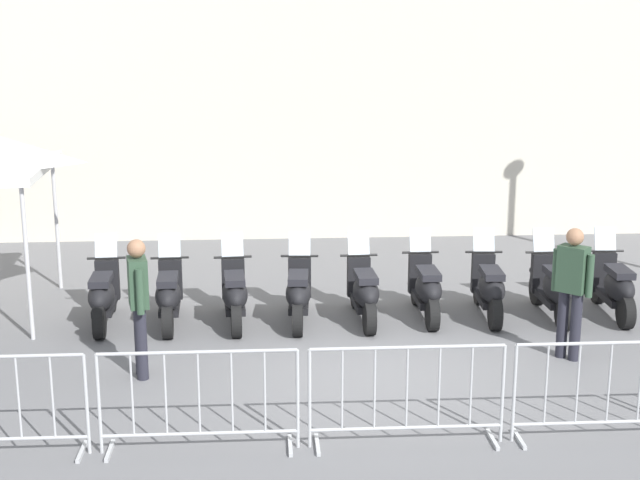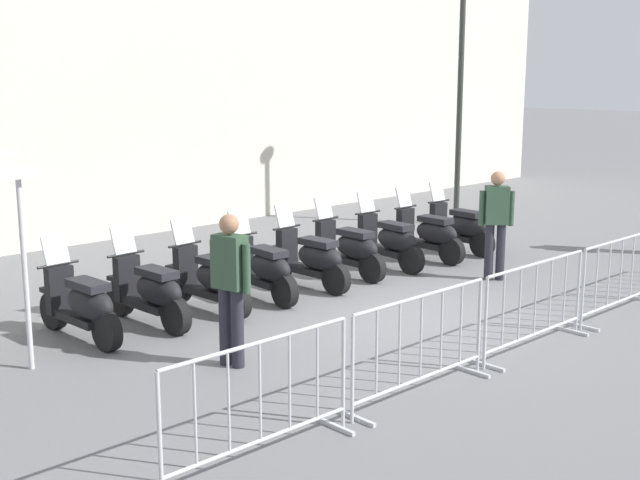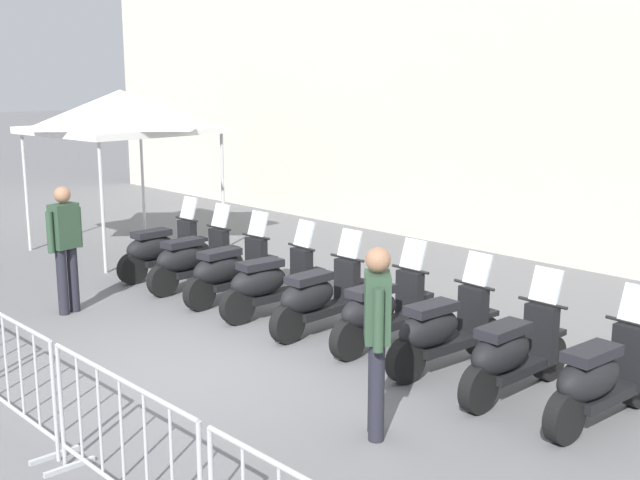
% 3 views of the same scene
% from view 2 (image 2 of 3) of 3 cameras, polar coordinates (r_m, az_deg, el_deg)
% --- Properties ---
extents(ground_plane, '(120.00, 120.00, 0.00)m').
position_cam_2_polar(ground_plane, '(11.42, 5.85, -5.08)').
color(ground_plane, slate).
extents(motorcycle_0, '(0.56, 1.72, 1.24)m').
position_cam_2_polar(motorcycle_0, '(10.55, -16.03, -4.31)').
color(motorcycle_0, black).
rests_on(motorcycle_0, ground).
extents(motorcycle_1, '(0.56, 1.72, 1.24)m').
position_cam_2_polar(motorcycle_1, '(10.95, -11.60, -3.52)').
color(motorcycle_1, black).
rests_on(motorcycle_1, ground).
extents(motorcycle_2, '(0.56, 1.72, 1.24)m').
position_cam_2_polar(motorcycle_2, '(11.45, -7.59, -2.73)').
color(motorcycle_2, black).
rests_on(motorcycle_2, ground).
extents(motorcycle_3, '(0.61, 1.72, 1.24)m').
position_cam_2_polar(motorcycle_3, '(11.99, -4.01, -2.00)').
color(motorcycle_3, black).
rests_on(motorcycle_3, ground).
extents(motorcycle_4, '(0.56, 1.72, 1.24)m').
position_cam_2_polar(motorcycle_4, '(12.58, -0.67, -1.32)').
color(motorcycle_4, black).
rests_on(motorcycle_4, ground).
extents(motorcycle_5, '(0.56, 1.73, 1.24)m').
position_cam_2_polar(motorcycle_5, '(13.30, 1.92, -0.63)').
color(motorcycle_5, black).
rests_on(motorcycle_5, ground).
extents(motorcycle_6, '(0.61, 1.72, 1.24)m').
position_cam_2_polar(motorcycle_6, '(13.94, 4.72, -0.10)').
color(motorcycle_6, black).
rests_on(motorcycle_6, ground).
extents(motorcycle_7, '(0.56, 1.73, 1.24)m').
position_cam_2_polar(motorcycle_7, '(14.60, 7.39, 0.37)').
color(motorcycle_7, black).
rests_on(motorcycle_7, ground).
extents(motorcycle_8, '(0.60, 1.72, 1.24)m').
position_cam_2_polar(motorcycle_8, '(15.33, 9.54, 0.84)').
color(motorcycle_8, black).
rests_on(motorcycle_8, ground).
extents(barrier_segment_0, '(2.00, 0.57, 1.07)m').
position_cam_2_polar(barrier_segment_0, '(7.11, -4.13, -11.06)').
color(barrier_segment_0, '#B2B5B7').
rests_on(barrier_segment_0, ground).
extents(barrier_segment_1, '(2.00, 0.57, 1.07)m').
position_cam_2_polar(barrier_segment_1, '(8.51, 6.92, -7.28)').
color(barrier_segment_1, '#B2B5B7').
rests_on(barrier_segment_1, ground).
extents(barrier_segment_2, '(2.00, 0.57, 1.07)m').
position_cam_2_polar(barrier_segment_2, '(10.14, 14.53, -4.47)').
color(barrier_segment_2, '#B2B5B7').
rests_on(barrier_segment_2, ground).
extents(barrier_segment_3, '(2.00, 0.57, 1.07)m').
position_cam_2_polar(barrier_segment_3, '(11.92, 19.91, -2.42)').
color(barrier_segment_3, '#B2B5B7').
rests_on(barrier_segment_3, ground).
extents(street_lamp, '(0.36, 0.36, 4.99)m').
position_cam_2_polar(street_lamp, '(17.92, 9.62, 10.78)').
color(street_lamp, '#2D332D').
rests_on(street_lamp, ground).
extents(officer_near_row_end, '(0.27, 0.54, 1.73)m').
position_cam_2_polar(officer_near_row_end, '(9.21, -6.17, -2.82)').
color(officer_near_row_end, '#23232D').
rests_on(officer_near_row_end, ground).
extents(officer_mid_plaza, '(0.40, 0.43, 1.73)m').
position_cam_2_polar(officer_mid_plaza, '(13.29, 12.00, 1.42)').
color(officer_mid_plaza, '#23232D').
rests_on(officer_mid_plaza, ground).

